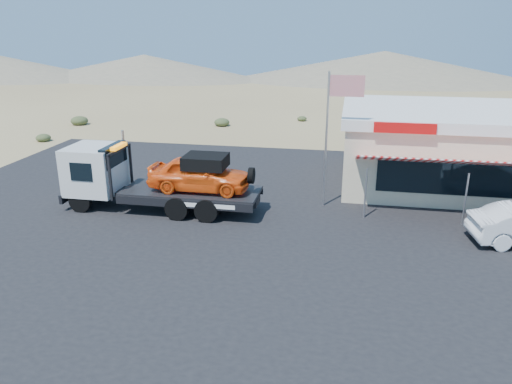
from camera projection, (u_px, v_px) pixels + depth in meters
ground at (195, 237)px, 19.48m from camera, size 120.00×120.00×0.00m
asphalt_lot at (259, 213)px, 21.92m from camera, size 32.00×24.00×0.02m
tow_truck at (156, 176)px, 21.93m from camera, size 8.57×2.54×2.86m
jerky_store at (445, 146)px, 25.33m from camera, size 10.40×9.97×3.90m
flagpole at (332, 124)px, 21.58m from camera, size 1.55×0.10×6.00m
desert_scrub at (51, 144)px, 33.07m from camera, size 26.85×32.78×0.75m
distant_hills at (244, 67)px, 71.90m from camera, size 126.00×48.00×4.20m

